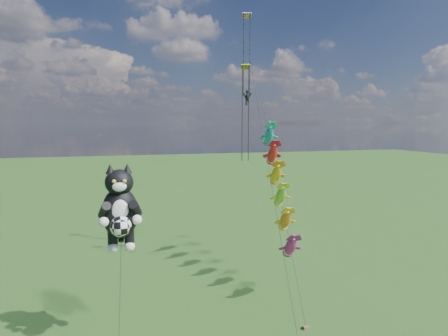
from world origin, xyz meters
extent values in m
cylinder|color=black|center=(2.71, 0.54, 3.52)|extent=(0.42, 2.70, 6.75)
ellipsoid|color=black|center=(2.90, 2.19, 8.55)|extent=(2.50, 2.14, 3.31)
ellipsoid|color=black|center=(2.90, 2.08, 10.51)|extent=(1.95, 1.81, 1.67)
cone|color=black|center=(2.39, 2.08, 11.39)|extent=(0.65, 0.65, 0.62)
cone|color=black|center=(3.42, 2.08, 11.39)|extent=(0.65, 0.65, 0.62)
ellipsoid|color=white|center=(2.90, 1.41, 10.36)|extent=(0.92, 0.54, 0.60)
ellipsoid|color=white|center=(2.90, 1.41, 8.86)|extent=(1.08, 0.52, 1.36)
sphere|color=gold|center=(2.59, 1.34, 10.70)|extent=(0.25, 0.25, 0.25)
sphere|color=gold|center=(3.21, 1.34, 10.70)|extent=(0.25, 0.25, 0.25)
sphere|color=white|center=(1.92, 1.10, 8.29)|extent=(0.62, 0.62, 0.62)
sphere|color=white|center=(3.88, 1.10, 8.29)|extent=(0.62, 0.62, 0.62)
sphere|color=white|center=(2.39, 2.03, 6.32)|extent=(0.66, 0.66, 0.66)
sphere|color=white|center=(3.42, 2.03, 6.32)|extent=(0.66, 0.66, 0.66)
sphere|color=white|center=(2.90, 0.79, 8.03)|extent=(1.28, 1.28, 1.28)
cube|color=brown|center=(15.05, -0.07, 0.11)|extent=(0.40, 0.30, 0.22)
cylinder|color=black|center=(16.53, 7.69, 7.78)|extent=(3.00, 15.56, 15.28)
ellipsoid|color=#D8338C|center=(15.88, 4.28, 4.42)|extent=(1.29, 2.53, 2.37)
ellipsoid|color=red|center=(16.21, 6.02, 6.13)|extent=(1.29, 2.53, 2.37)
ellipsoid|color=green|center=(16.54, 7.76, 7.84)|extent=(1.29, 2.53, 2.37)
ellipsoid|color=yellow|center=(16.88, 9.49, 9.55)|extent=(1.29, 2.53, 2.37)
ellipsoid|color=red|center=(17.21, 11.23, 11.26)|extent=(1.29, 2.53, 2.37)
ellipsoid|color=blue|center=(17.54, 12.97, 12.97)|extent=(1.29, 2.53, 2.37)
cylinder|color=black|center=(14.83, 6.91, 11.44)|extent=(2.24, 16.95, 22.59)
cube|color=green|center=(14.81, 12.42, 19.55)|extent=(0.96, 0.65, 0.48)
cylinder|color=black|center=(14.50, 12.42, 14.99)|extent=(0.08, 0.08, 9.13)
cylinder|color=black|center=(15.12, 12.42, 14.99)|extent=(0.08, 0.08, 9.13)
cube|color=#4D38D7|center=(15.93, 15.37, 25.07)|extent=(1.06, 0.78, 0.61)
cylinder|color=black|center=(15.60, 15.37, 20.93)|extent=(0.08, 0.08, 8.29)
cylinder|color=black|center=(16.27, 15.37, 20.93)|extent=(0.08, 0.08, 8.29)
camera|label=1|loc=(2.89, -22.03, 14.19)|focal=30.00mm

